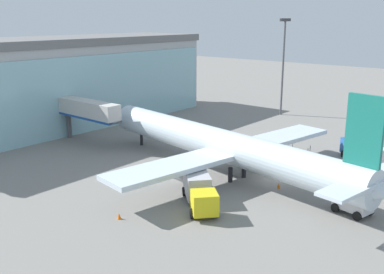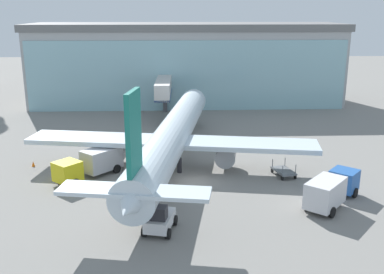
{
  "view_description": "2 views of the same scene",
  "coord_description": "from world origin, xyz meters",
  "px_view_note": "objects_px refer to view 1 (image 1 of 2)",
  "views": [
    {
      "loc": [
        -40.64,
        -22.96,
        16.99
      ],
      "look_at": [
        -4.41,
        7.64,
        4.35
      ],
      "focal_mm": 42.0,
      "sensor_mm": 36.0,
      "label": 1
    },
    {
      "loc": [
        -1.53,
        -41.26,
        16.44
      ],
      "look_at": [
        -0.07,
        5.36,
        3.07
      ],
      "focal_mm": 42.0,
      "sensor_mm": 36.0,
      "label": 2
    }
  ],
  "objects_px": {
    "fuel_truck": "(364,152)",
    "safety_cone_nose": "(279,186)",
    "jet_bridge": "(86,110)",
    "safety_cone_wingtip": "(119,216)",
    "baggage_cart": "(300,154)",
    "catering_truck": "(199,190)",
    "apron_light_mast": "(283,58)",
    "airplane": "(224,146)",
    "pushback_tug": "(354,204)"
  },
  "relations": [
    {
      "from": "fuel_truck",
      "to": "safety_cone_nose",
      "type": "height_order",
      "value": "fuel_truck"
    },
    {
      "from": "jet_bridge",
      "to": "safety_cone_wingtip",
      "type": "height_order",
      "value": "jet_bridge"
    },
    {
      "from": "baggage_cart",
      "to": "catering_truck",
      "type": "bearing_deg",
      "value": -105.63
    },
    {
      "from": "apron_light_mast",
      "to": "airplane",
      "type": "xyz_separation_m",
      "value": [
        -32.69,
        -11.19,
        -6.83
      ]
    },
    {
      "from": "baggage_cart",
      "to": "safety_cone_wingtip",
      "type": "bearing_deg",
      "value": -112.58
    },
    {
      "from": "pushback_tug",
      "to": "airplane",
      "type": "bearing_deg",
      "value": 9.19
    },
    {
      "from": "fuel_truck",
      "to": "safety_cone_wingtip",
      "type": "relative_size",
      "value": 12.66
    },
    {
      "from": "safety_cone_nose",
      "to": "safety_cone_wingtip",
      "type": "relative_size",
      "value": 1.0
    },
    {
      "from": "jet_bridge",
      "to": "pushback_tug",
      "type": "distance_m",
      "value": 37.56
    },
    {
      "from": "airplane",
      "to": "safety_cone_nose",
      "type": "bearing_deg",
      "value": -167.94
    },
    {
      "from": "pushback_tug",
      "to": "safety_cone_wingtip",
      "type": "relative_size",
      "value": 6.39
    },
    {
      "from": "baggage_cart",
      "to": "safety_cone_wingtip",
      "type": "height_order",
      "value": "baggage_cart"
    },
    {
      "from": "fuel_truck",
      "to": "apron_light_mast",
      "type": "bearing_deg",
      "value": -0.01
    },
    {
      "from": "apron_light_mast",
      "to": "safety_cone_wingtip",
      "type": "xyz_separation_m",
      "value": [
        -47.79,
        -11.04,
        -9.86
      ]
    },
    {
      "from": "jet_bridge",
      "to": "airplane",
      "type": "xyz_separation_m",
      "value": [
        1.57,
        -22.34,
        -1.33
      ]
    },
    {
      "from": "fuel_truck",
      "to": "safety_cone_wingtip",
      "type": "bearing_deg",
      "value": 110.49
    },
    {
      "from": "jet_bridge",
      "to": "catering_truck",
      "type": "bearing_deg",
      "value": 166.23
    },
    {
      "from": "fuel_truck",
      "to": "safety_cone_nose",
      "type": "xyz_separation_m",
      "value": [
        -13.47,
        3.79,
        -1.19
      ]
    },
    {
      "from": "airplane",
      "to": "fuel_truck",
      "type": "relative_size",
      "value": 5.75
    },
    {
      "from": "pushback_tug",
      "to": "baggage_cart",
      "type": "bearing_deg",
      "value": -34.21
    },
    {
      "from": "safety_cone_wingtip",
      "to": "baggage_cart",
      "type": "bearing_deg",
      "value": -7.91
    },
    {
      "from": "baggage_cart",
      "to": "safety_cone_wingtip",
      "type": "xyz_separation_m",
      "value": [
        -26.43,
        3.67,
        -0.23
      ]
    },
    {
      "from": "catering_truck",
      "to": "pushback_tug",
      "type": "distance_m",
      "value": 13.93
    },
    {
      "from": "jet_bridge",
      "to": "airplane",
      "type": "relative_size",
      "value": 0.3
    },
    {
      "from": "catering_truck",
      "to": "baggage_cart",
      "type": "height_order",
      "value": "catering_truck"
    },
    {
      "from": "catering_truck",
      "to": "fuel_truck",
      "type": "distance_m",
      "value": 23.23
    },
    {
      "from": "safety_cone_wingtip",
      "to": "catering_truck",
      "type": "bearing_deg",
      "value": -25.81
    },
    {
      "from": "catering_truck",
      "to": "fuel_truck",
      "type": "relative_size",
      "value": 1.0
    },
    {
      "from": "apron_light_mast",
      "to": "catering_truck",
      "type": "bearing_deg",
      "value": -160.61
    },
    {
      "from": "apron_light_mast",
      "to": "catering_truck",
      "type": "distance_m",
      "value": 44.19
    },
    {
      "from": "airplane",
      "to": "pushback_tug",
      "type": "bearing_deg",
      "value": -174.34
    },
    {
      "from": "baggage_cart",
      "to": "safety_cone_wingtip",
      "type": "distance_m",
      "value": 26.69
    },
    {
      "from": "safety_cone_wingtip",
      "to": "fuel_truck",
      "type": "bearing_deg",
      "value": -20.37
    },
    {
      "from": "fuel_truck",
      "to": "baggage_cart",
      "type": "relative_size",
      "value": 2.24
    },
    {
      "from": "pushback_tug",
      "to": "safety_cone_wingtip",
      "type": "height_order",
      "value": "pushback_tug"
    },
    {
      "from": "catering_truck",
      "to": "safety_cone_wingtip",
      "type": "height_order",
      "value": "catering_truck"
    },
    {
      "from": "catering_truck",
      "to": "safety_cone_nose",
      "type": "height_order",
      "value": "catering_truck"
    },
    {
      "from": "pushback_tug",
      "to": "safety_cone_nose",
      "type": "bearing_deg",
      "value": 3.95
    },
    {
      "from": "apron_light_mast",
      "to": "airplane",
      "type": "relative_size",
      "value": 0.42
    },
    {
      "from": "airplane",
      "to": "safety_cone_wingtip",
      "type": "height_order",
      "value": "airplane"
    },
    {
      "from": "apron_light_mast",
      "to": "catering_truck",
      "type": "height_order",
      "value": "apron_light_mast"
    },
    {
      "from": "jet_bridge",
      "to": "catering_truck",
      "type": "relative_size",
      "value": 1.74
    },
    {
      "from": "fuel_truck",
      "to": "pushback_tug",
      "type": "bearing_deg",
      "value": 147.65
    },
    {
      "from": "jet_bridge",
      "to": "catering_truck",
      "type": "height_order",
      "value": "jet_bridge"
    },
    {
      "from": "fuel_truck",
      "to": "safety_cone_wingtip",
      "type": "xyz_separation_m",
      "value": [
        -28.94,
        10.74,
        -1.19
      ]
    },
    {
      "from": "safety_cone_nose",
      "to": "apron_light_mast",
      "type": "bearing_deg",
      "value": 29.11
    },
    {
      "from": "catering_truck",
      "to": "jet_bridge",
      "type": "bearing_deg",
      "value": -153.34
    },
    {
      "from": "apron_light_mast",
      "to": "fuel_truck",
      "type": "relative_size",
      "value": 2.42
    },
    {
      "from": "baggage_cart",
      "to": "safety_cone_nose",
      "type": "relative_size",
      "value": 5.66
    },
    {
      "from": "safety_cone_nose",
      "to": "jet_bridge",
      "type": "bearing_deg",
      "value": 93.81
    }
  ]
}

